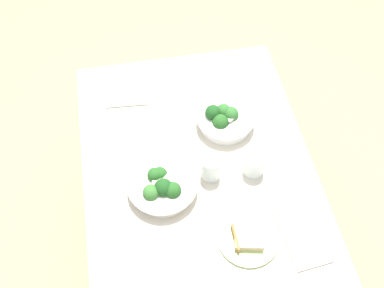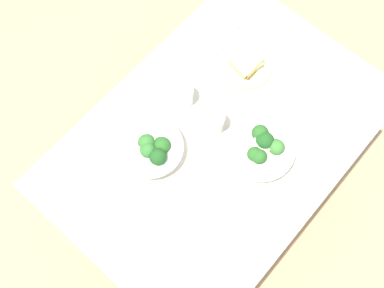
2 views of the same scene
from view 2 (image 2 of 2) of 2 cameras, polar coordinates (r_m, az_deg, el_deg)
name	(u,v)px [view 2 (image 2 of 2)]	position (r m, az deg, el deg)	size (l,w,h in m)	color
ground_plane	(211,190)	(2.30, 2.36, -5.77)	(6.00, 6.00, 0.00)	tan
dining_table	(217,149)	(1.73, 3.13, -0.68)	(1.19, 0.82, 0.74)	beige
broccoli_bowl_far	(152,149)	(1.55, -5.01, -0.61)	(0.22, 0.22, 0.10)	white
broccoli_bowl_near	(260,148)	(1.57, 8.55, -0.50)	(0.24, 0.24, 0.09)	silver
bread_side_plate	(246,65)	(1.72, 6.77, 9.79)	(0.20, 0.20, 0.04)	#B7D684
water_glass_center	(214,122)	(1.57, 2.80, 2.78)	(0.07, 0.07, 0.09)	silver
water_glass_side	(183,95)	(1.62, -1.13, 6.18)	(0.08, 0.08, 0.08)	silver
fork_by_far_bowl	(105,166)	(1.59, -10.90, -2.71)	(0.06, 0.09, 0.00)	#B7B7BC
fork_by_near_bowl	(302,67)	(1.77, 13.56, 9.38)	(0.10, 0.03, 0.00)	#B7B7BC
table_knife_left	(128,197)	(1.55, -8.05, -6.61)	(0.19, 0.01, 0.00)	#B7B7BC
napkin_folded_upper	(178,279)	(1.49, -1.71, -16.55)	(0.20, 0.17, 0.01)	#B1A997
napkin_folded_lower	(213,36)	(1.79, 2.69, 13.39)	(0.22, 0.12, 0.01)	#B1A997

